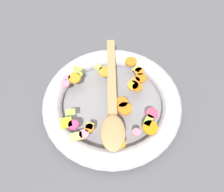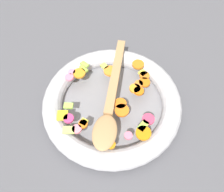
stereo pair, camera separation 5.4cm
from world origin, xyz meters
TOP-DOWN VIEW (x-y plane):
  - ground_plane at (0.00, 0.00)m, footprint 4.00×4.00m
  - skillet at (0.00, 0.00)m, footprint 0.37×0.37m
  - chopped_vegetables at (-0.01, 0.00)m, footprint 0.28×0.30m
  - wooden_spoon at (-0.01, 0.02)m, footprint 0.17×0.33m

SIDE VIEW (x-z plane):
  - ground_plane at x=0.00m, z-range 0.00..0.00m
  - skillet at x=0.00m, z-range 0.00..0.05m
  - chopped_vegetables at x=-0.01m, z-range 0.05..0.06m
  - wooden_spoon at x=-0.01m, z-range 0.06..0.07m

